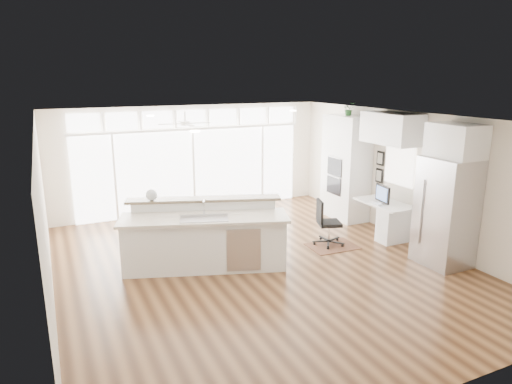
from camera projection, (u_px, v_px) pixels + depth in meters
name	position (u px, v px, depth m)	size (l,w,h in m)	color
floor	(260.00, 266.00, 8.44)	(7.00, 8.00, 0.02)	#422614
ceiling	(260.00, 118.00, 7.77)	(7.00, 8.00, 0.02)	white
wall_back	(192.00, 159.00, 11.61)	(7.00, 0.04, 2.70)	silver
wall_front	(432.00, 286.00, 4.60)	(7.00, 0.04, 2.70)	silver
wall_left	(45.00, 221.00, 6.66)	(0.04, 8.00, 2.70)	silver
wall_right	(410.00, 177.00, 9.55)	(0.04, 8.00, 2.70)	silver
glass_wall	(193.00, 171.00, 11.63)	(5.80, 0.06, 2.08)	white
transom_row	(191.00, 118.00, 11.30)	(5.90, 0.06, 0.40)	white
desk_window	(400.00, 165.00, 9.74)	(0.04, 0.85, 0.85)	white
ceiling_fan	(185.00, 119.00, 10.07)	(1.16, 1.16, 0.32)	white
recessed_lights	(255.00, 119.00, 7.95)	(3.40, 3.00, 0.02)	white
oven_cabinet	(346.00, 168.00, 11.01)	(0.64, 1.20, 2.50)	white
desk_nook	(384.00, 219.00, 9.90)	(0.72, 1.30, 0.76)	white
upper_cabinets	(392.00, 128.00, 9.43)	(0.64, 1.30, 0.64)	white
refrigerator	(446.00, 212.00, 8.29)	(0.76, 0.90, 2.00)	#B3B2B7
fridge_cabinet	(456.00, 141.00, 7.99)	(0.64, 0.90, 0.60)	white
framed_photos	(380.00, 167.00, 10.33)	(0.06, 0.22, 0.80)	black
kitchen_island	(205.00, 237.00, 8.21)	(2.99, 1.13, 1.19)	white
rug	(332.00, 246.00, 9.37)	(0.97, 0.70, 0.01)	#351A11
office_chair	(329.00, 223.00, 9.37)	(0.49, 0.46, 0.95)	black
fishbowl	(151.00, 195.00, 8.32)	(0.21, 0.21, 0.21)	silver
monitor	(383.00, 194.00, 9.72)	(0.08, 0.49, 0.41)	black
keyboard	(376.00, 203.00, 9.70)	(0.11, 0.31, 0.02)	white
potted_plant	(349.00, 110.00, 10.68)	(0.27, 0.30, 0.24)	#295D28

